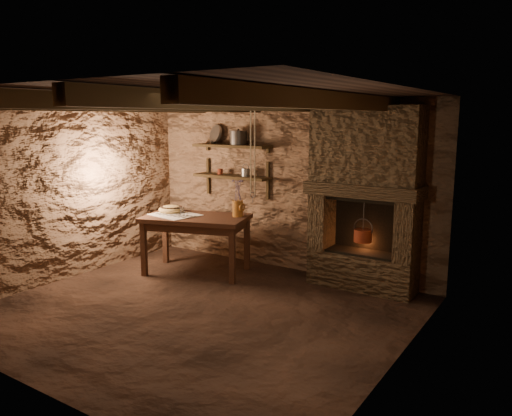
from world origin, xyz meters
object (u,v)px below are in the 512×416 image
Objects in this scene: iron_stockpot at (238,138)px; red_pot at (363,235)px; stoneware_jug at (238,201)px; work_table at (196,242)px; wooden_bowl at (171,209)px.

iron_stockpot is 2.30m from red_pot.
stoneware_jug is 1.76m from red_pot.
wooden_bowl is at bearing 160.08° from work_table.
iron_stockpot is (0.69, 0.71, 1.01)m from wooden_bowl.
stoneware_jug is at bearing 12.86° from work_table.
stoneware_jug is 0.98m from iron_stockpot.
wooden_bowl reaches higher than work_table.
red_pot reaches higher than work_table.
stoneware_jug is at bearing 15.80° from wooden_bowl.
iron_stockpot reaches higher than work_table.
iron_stockpot is at bearing 114.56° from stoneware_jug.
wooden_bowl is (-0.48, 0.02, 0.42)m from work_table.
wooden_bowl is 0.67× the size of red_pot.
red_pot is at bearing -3.45° from iron_stockpot.
iron_stockpot is at bearing 45.98° from wooden_bowl.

